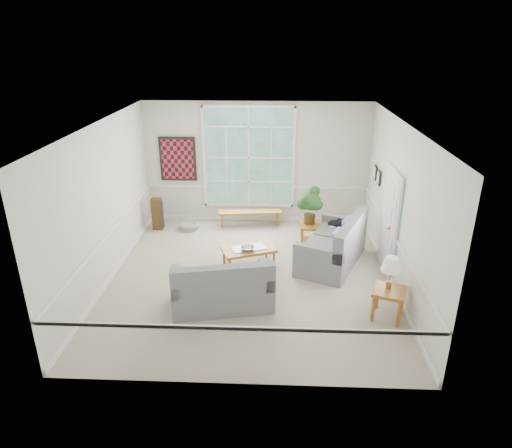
# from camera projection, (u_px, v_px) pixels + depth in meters

# --- Properties ---
(floor) EXTENTS (5.50, 6.00, 0.01)m
(floor) POSITION_uv_depth(u_px,v_px,m) (251.00, 277.00, 9.04)
(floor) COLOR #A59888
(floor) RESTS_ON ground
(ceiling) EXTENTS (5.50, 6.00, 0.02)m
(ceiling) POSITION_uv_depth(u_px,v_px,m) (250.00, 124.00, 7.88)
(ceiling) COLOR white
(ceiling) RESTS_ON ground
(wall_back) EXTENTS (5.50, 0.02, 3.00)m
(wall_back) POSITION_uv_depth(u_px,v_px,m) (257.00, 163.00, 11.23)
(wall_back) COLOR silver
(wall_back) RESTS_ON ground
(wall_front) EXTENTS (5.50, 0.02, 3.00)m
(wall_front) POSITION_uv_depth(u_px,v_px,m) (237.00, 289.00, 5.70)
(wall_front) COLOR silver
(wall_front) RESTS_ON ground
(wall_left) EXTENTS (0.02, 6.00, 3.00)m
(wall_left) POSITION_uv_depth(u_px,v_px,m) (104.00, 204.00, 8.57)
(wall_left) COLOR silver
(wall_left) RESTS_ON ground
(wall_right) EXTENTS (0.02, 6.00, 3.00)m
(wall_right) POSITION_uv_depth(u_px,v_px,m) (400.00, 208.00, 8.35)
(wall_right) COLOR silver
(wall_right) RESTS_ON ground
(window_back) EXTENTS (2.30, 0.08, 2.40)m
(window_back) POSITION_uv_depth(u_px,v_px,m) (249.00, 158.00, 11.14)
(window_back) COLOR white
(window_back) RESTS_ON wall_back
(entry_door) EXTENTS (0.08, 0.90, 2.10)m
(entry_door) POSITION_uv_depth(u_px,v_px,m) (388.00, 218.00, 9.08)
(entry_door) COLOR white
(entry_door) RESTS_ON floor
(door_sidelight) EXTENTS (0.08, 0.26, 1.90)m
(door_sidelight) POSITION_uv_depth(u_px,v_px,m) (396.00, 226.00, 8.46)
(door_sidelight) COLOR white
(door_sidelight) RESTS_ON wall_right
(wall_art) EXTENTS (0.90, 0.06, 1.10)m
(wall_art) POSITION_uv_depth(u_px,v_px,m) (178.00, 159.00, 11.22)
(wall_art) COLOR maroon
(wall_art) RESTS_ON wall_back
(wall_frame_near) EXTENTS (0.04, 0.26, 0.32)m
(wall_frame_near) POSITION_uv_depth(u_px,v_px,m) (378.00, 178.00, 9.95)
(wall_frame_near) COLOR black
(wall_frame_near) RESTS_ON wall_right
(wall_frame_far) EXTENTS (0.04, 0.26, 0.32)m
(wall_frame_far) POSITION_uv_depth(u_px,v_px,m) (375.00, 172.00, 10.32)
(wall_frame_far) COLOR black
(wall_frame_far) RESTS_ON wall_right
(loveseat_right) EXTENTS (1.67, 2.14, 1.03)m
(loveseat_right) POSITION_uv_depth(u_px,v_px,m) (332.00, 240.00, 9.41)
(loveseat_right) COLOR slate
(loveseat_right) RESTS_ON floor
(loveseat_front) EXTENTS (1.88, 1.23, 0.94)m
(loveseat_front) POSITION_uv_depth(u_px,v_px,m) (222.00, 281.00, 7.93)
(loveseat_front) COLOR slate
(loveseat_front) RESTS_ON floor
(coffee_table) EXTENTS (1.21, 0.93, 0.40)m
(coffee_table) POSITION_uv_depth(u_px,v_px,m) (249.00, 257.00, 9.40)
(coffee_table) COLOR #9C6022
(coffee_table) RESTS_ON floor
(pewter_bowl) EXTENTS (0.37, 0.37, 0.08)m
(pewter_bowl) POSITION_uv_depth(u_px,v_px,m) (248.00, 248.00, 9.23)
(pewter_bowl) COLOR #99999E
(pewter_bowl) RESTS_ON coffee_table
(window_bench) EXTENTS (1.60, 0.47, 0.37)m
(window_bench) POSITION_uv_depth(u_px,v_px,m) (250.00, 218.00, 11.42)
(window_bench) COLOR #9C6022
(window_bench) RESTS_ON floor
(end_table) EXTENTS (0.53, 0.53, 0.52)m
(end_table) POSITION_uv_depth(u_px,v_px,m) (311.00, 235.00, 10.26)
(end_table) COLOR #9C6022
(end_table) RESTS_ON floor
(houseplant) EXTENTS (0.63, 0.63, 0.86)m
(houseplant) POSITION_uv_depth(u_px,v_px,m) (310.00, 205.00, 10.06)
(houseplant) COLOR #244E1E
(houseplant) RESTS_ON end_table
(side_table) EXTENTS (0.67, 0.67, 0.53)m
(side_table) POSITION_uv_depth(u_px,v_px,m) (388.00, 304.00, 7.65)
(side_table) COLOR #9C6022
(side_table) RESTS_ON floor
(table_lamp) EXTENTS (0.34, 0.34, 0.57)m
(table_lamp) POSITION_uv_depth(u_px,v_px,m) (390.00, 273.00, 7.50)
(table_lamp) COLOR white
(table_lamp) RESTS_ON side_table
(pet_bed) EXTENTS (0.58, 0.58, 0.14)m
(pet_bed) POSITION_uv_depth(u_px,v_px,m) (189.00, 226.00, 11.22)
(pet_bed) COLOR gray
(pet_bed) RESTS_ON floor
(floor_speaker) EXTENTS (0.25, 0.20, 0.79)m
(floor_speaker) POSITION_uv_depth(u_px,v_px,m) (157.00, 214.00, 11.11)
(floor_speaker) COLOR #3F2B12
(floor_speaker) RESTS_ON floor
(cat) EXTENTS (0.44, 0.36, 0.18)m
(cat) POSITION_uv_depth(u_px,v_px,m) (337.00, 223.00, 9.97)
(cat) COLOR black
(cat) RESTS_ON loveseat_right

